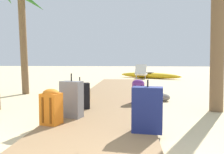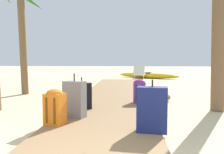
{
  "view_description": "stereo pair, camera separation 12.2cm",
  "coord_description": "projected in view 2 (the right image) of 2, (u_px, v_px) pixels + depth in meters",
  "views": [
    {
      "loc": [
        0.54,
        -1.6,
        1.11
      ],
      "look_at": [
        -0.08,
        5.87,
        0.55
      ],
      "focal_mm": 38.95,
      "sensor_mm": 36.0,
      "label": 1
    },
    {
      "loc": [
        0.42,
        -1.61,
        1.11
      ],
      "look_at": [
        -0.08,
        5.87,
        0.55
      ],
      "focal_mm": 38.95,
      "sensor_mm": 36.0,
      "label": 2
    }
  ],
  "objects": [
    {
      "name": "suitcase_black",
      "position": [
        82.0,
        96.0,
        5.0
      ],
      "size": [
        0.43,
        0.27,
        0.66
      ],
      "color": "black",
      "rests_on": "boardwalk"
    },
    {
      "name": "suitcase_grey",
      "position": [
        74.0,
        99.0,
        4.27
      ],
      "size": [
        0.42,
        0.32,
        0.78
      ],
      "color": "slate",
      "rests_on": "boardwalk"
    },
    {
      "name": "suitcase_navy",
      "position": [
        152.0,
        109.0,
        3.41
      ],
      "size": [
        0.45,
        0.28,
        0.74
      ],
      "color": "navy",
      "rests_on": "boardwalk"
    },
    {
      "name": "backpack_orange",
      "position": [
        55.0,
        106.0,
        3.8
      ],
      "size": [
        0.34,
        0.32,
        0.56
      ],
      "color": "orange",
      "rests_on": "boardwalk"
    },
    {
      "name": "backpack_purple",
      "position": [
        139.0,
        91.0,
        5.69
      ],
      "size": [
        0.28,
        0.2,
        0.55
      ],
      "color": "#6B2D84",
      "rests_on": "boardwalk"
    },
    {
      "name": "kayak",
      "position": [
        148.0,
        75.0,
        13.93
      ],
      "size": [
        3.55,
        2.29,
        0.33
      ],
      "color": "gold",
      "rests_on": "ground"
    },
    {
      "name": "lounge_chair",
      "position": [
        140.0,
        73.0,
        13.64
      ],
      "size": [
        0.85,
        1.59,
        0.81
      ],
      "color": "white",
      "rests_on": "ground"
    },
    {
      "name": "rock_right_near",
      "position": [
        164.0,
        97.0,
        6.42
      ],
      "size": [
        0.46,
        0.44,
        0.2
      ],
      "primitive_type": "ellipsoid",
      "rotation": [
        0.0,
        0.0,
        2.67
      ],
      "color": "slate",
      "rests_on": "ground"
    },
    {
      "name": "ground_plane",
      "position": [
        111.0,
        104.0,
        5.96
      ],
      "size": [
        60.0,
        60.0,
        0.0
      ],
      "primitive_type": "plane",
      "color": "#D1BA8C"
    },
    {
      "name": "boardwalk",
      "position": [
        113.0,
        96.0,
        7.02
      ],
      "size": [
        1.78,
        10.68,
        0.08
      ],
      "primitive_type": "cube",
      "color": "olive",
      "rests_on": "ground"
    },
    {
      "name": "duffel_bag_tan",
      "position": [
        79.0,
        94.0,
        5.98
      ],
      "size": [
        0.57,
        0.39,
        0.46
      ],
      "color": "tan",
      "rests_on": "boardwalk"
    }
  ]
}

